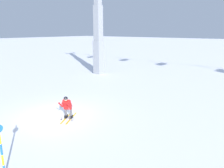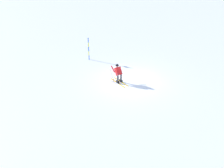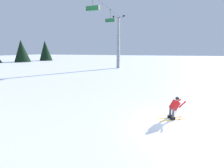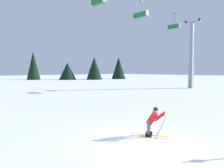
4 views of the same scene
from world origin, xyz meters
name	(u,v)px [view 1 (image 1 of 4)]	position (x,y,z in m)	size (l,w,h in m)	color
ground_plane	(56,116)	(0.00, 0.00, 0.00)	(260.00, 260.00, 0.00)	white
skier_carving_main	(67,106)	(0.94, 0.13, 0.78)	(1.27, 1.69, 1.50)	yellow
lift_tower_near	(98,31)	(-6.60, 10.93, 4.82)	(0.91, 2.44, 11.77)	gray
trail_marker_pole	(1,147)	(3.05, -4.38, 1.08)	(0.07, 0.28, 2.01)	blue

